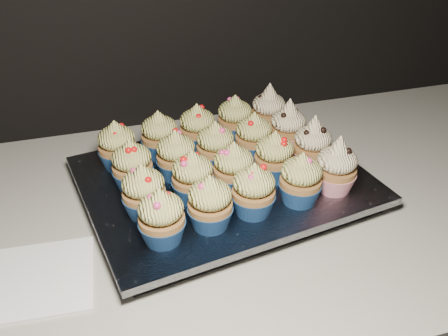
# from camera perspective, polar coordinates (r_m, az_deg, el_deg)

# --- Properties ---
(worktop) EXTENTS (2.44, 0.64, 0.04)m
(worktop) POSITION_cam_1_polar(r_m,az_deg,el_deg) (0.85, 7.11, -3.67)
(worktop) COLOR beige
(worktop) RESTS_ON cabinet
(napkin) EXTENTS (0.15, 0.15, 0.00)m
(napkin) POSITION_cam_1_polar(r_m,az_deg,el_deg) (0.71, -20.29, -11.77)
(napkin) COLOR white
(napkin) RESTS_ON worktop
(baking_tray) EXTENTS (0.45, 0.37, 0.02)m
(baking_tray) POSITION_cam_1_polar(r_m,az_deg,el_deg) (0.81, 0.00, -2.31)
(baking_tray) COLOR black
(baking_tray) RESTS_ON worktop
(foil_lining) EXTENTS (0.48, 0.41, 0.01)m
(foil_lining) POSITION_cam_1_polar(r_m,az_deg,el_deg) (0.80, 0.00, -1.32)
(foil_lining) COLOR silver
(foil_lining) RESTS_ON baking_tray
(cupcake_0) EXTENTS (0.06, 0.06, 0.08)m
(cupcake_0) POSITION_cam_1_polar(r_m,az_deg,el_deg) (0.66, -7.16, -5.64)
(cupcake_0) COLOR navy
(cupcake_0) RESTS_ON foil_lining
(cupcake_1) EXTENTS (0.06, 0.06, 0.08)m
(cupcake_1) POSITION_cam_1_polar(r_m,az_deg,el_deg) (0.68, -1.60, -4.10)
(cupcake_1) COLOR navy
(cupcake_1) RESTS_ON foil_lining
(cupcake_2) EXTENTS (0.06, 0.06, 0.08)m
(cupcake_2) POSITION_cam_1_polar(r_m,az_deg,el_deg) (0.70, 3.40, -2.63)
(cupcake_2) COLOR navy
(cupcake_2) RESTS_ON foil_lining
(cupcake_3) EXTENTS (0.06, 0.06, 0.08)m
(cupcake_3) POSITION_cam_1_polar(r_m,az_deg,el_deg) (0.73, 8.75, -1.34)
(cupcake_3) COLOR navy
(cupcake_3) RESTS_ON foil_lining
(cupcake_4) EXTENTS (0.06, 0.06, 0.10)m
(cupcake_4) POSITION_cam_1_polar(r_m,az_deg,el_deg) (0.77, 12.72, 0.08)
(cupcake_4) COLOR red
(cupcake_4) RESTS_ON foil_lining
(cupcake_5) EXTENTS (0.06, 0.06, 0.08)m
(cupcake_5) POSITION_cam_1_polar(r_m,az_deg,el_deg) (0.71, -9.14, -2.72)
(cupcake_5) COLOR navy
(cupcake_5) RESTS_ON foil_lining
(cupcake_6) EXTENTS (0.06, 0.06, 0.08)m
(cupcake_6) POSITION_cam_1_polar(r_m,az_deg,el_deg) (0.73, -3.60, -1.07)
(cupcake_6) COLOR navy
(cupcake_6) RESTS_ON foil_lining
(cupcake_7) EXTENTS (0.06, 0.06, 0.08)m
(cupcake_7) POSITION_cam_1_polar(r_m,az_deg,el_deg) (0.75, 1.10, -0.06)
(cupcake_7) COLOR navy
(cupcake_7) RESTS_ON foil_lining
(cupcake_8) EXTENTS (0.06, 0.06, 0.08)m
(cupcake_8) POSITION_cam_1_polar(r_m,az_deg,el_deg) (0.78, 5.74, 1.26)
(cupcake_8) COLOR navy
(cupcake_8) RESTS_ON foil_lining
(cupcake_9) EXTENTS (0.06, 0.06, 0.10)m
(cupcake_9) POSITION_cam_1_polar(r_m,az_deg,el_deg) (0.82, 10.07, 2.57)
(cupcake_9) COLOR red
(cupcake_9) RESTS_ON foil_lining
(cupcake_10) EXTENTS (0.06, 0.06, 0.08)m
(cupcake_10) POSITION_cam_1_polar(r_m,az_deg,el_deg) (0.77, -10.44, 0.24)
(cupcake_10) COLOR navy
(cupcake_10) RESTS_ON foil_lining
(cupcake_11) EXTENTS (0.06, 0.06, 0.08)m
(cupcake_11) POSITION_cam_1_polar(r_m,az_deg,el_deg) (0.78, -5.49, 1.38)
(cupcake_11) COLOR navy
(cupcake_11) RESTS_ON foil_lining
(cupcake_12) EXTENTS (0.06, 0.06, 0.08)m
(cupcake_12) POSITION_cam_1_polar(r_m,az_deg,el_deg) (0.81, -0.98, 2.46)
(cupcake_12) COLOR navy
(cupcake_12) RESTS_ON foil_lining
(cupcake_13) EXTENTS (0.06, 0.06, 0.08)m
(cupcake_13) POSITION_cam_1_polar(r_m,az_deg,el_deg) (0.83, 3.40, 3.56)
(cupcake_13) COLOR navy
(cupcake_13) RESTS_ON foil_lining
(cupcake_14) EXTENTS (0.06, 0.06, 0.10)m
(cupcake_14) POSITION_cam_1_polar(r_m,az_deg,el_deg) (0.87, 7.34, 4.62)
(cupcake_14) COLOR red
(cupcake_14) RESTS_ON foil_lining
(cupcake_15) EXTENTS (0.06, 0.06, 0.08)m
(cupcake_15) POSITION_cam_1_polar(r_m,az_deg,el_deg) (0.83, -12.10, 2.47)
(cupcake_15) COLOR navy
(cupcake_15) RESTS_ON foil_lining
(cupcake_16) EXTENTS (0.06, 0.06, 0.08)m
(cupcake_16) POSITION_cam_1_polar(r_m,az_deg,el_deg) (0.84, -7.37, 3.69)
(cupcake_16) COLOR navy
(cupcake_16) RESTS_ON foil_lining
(cupcake_17) EXTENTS (0.06, 0.06, 0.08)m
(cupcake_17) POSITION_cam_1_polar(r_m,az_deg,el_deg) (0.86, -3.05, 4.56)
(cupcake_17) COLOR navy
(cupcake_17) RESTS_ON foil_lining
(cupcake_18) EXTENTS (0.06, 0.06, 0.08)m
(cupcake_18) POSITION_cam_1_polar(r_m,az_deg,el_deg) (0.89, 1.25, 5.64)
(cupcake_18) COLOR navy
(cupcake_18) RESTS_ON foil_lining
(cupcake_19) EXTENTS (0.06, 0.06, 0.10)m
(cupcake_19) POSITION_cam_1_polar(r_m,az_deg,el_deg) (0.92, 5.12, 6.54)
(cupcake_19) COLOR red
(cupcake_19) RESTS_ON foil_lining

